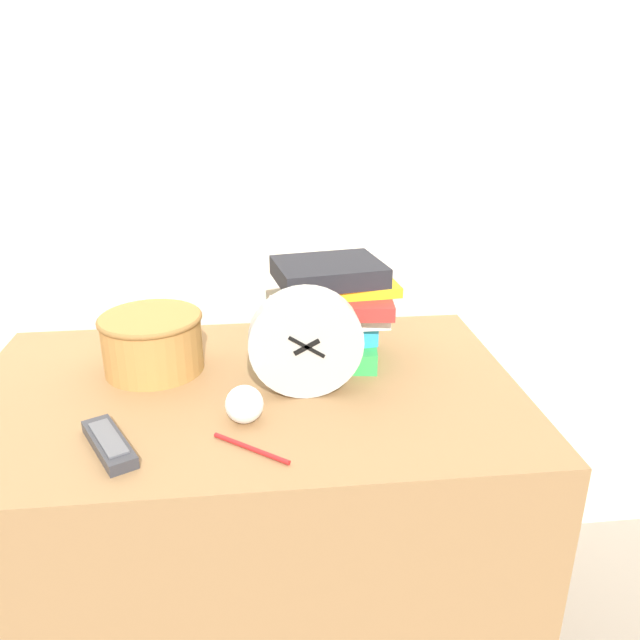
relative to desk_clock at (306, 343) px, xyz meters
name	(u,v)px	position (x,y,z in m)	size (l,w,h in m)	color
wall_back	(236,114)	(-0.11, 0.44, 0.37)	(6.00, 0.04, 2.40)	silver
desk	(253,539)	(-0.11, 0.04, -0.47)	(1.05, 0.65, 0.73)	olive
desk_clock	(306,343)	(0.00, 0.00, 0.00)	(0.21, 0.04, 0.21)	#B7B2A8
book_stack	(330,310)	(0.06, 0.16, 0.00)	(0.26, 0.22, 0.20)	green
basket	(152,340)	(-0.29, 0.14, -0.04)	(0.20, 0.20, 0.12)	#B27A3D
tv_remote	(109,443)	(-0.33, -0.15, -0.09)	(0.11, 0.16, 0.02)	#333338
crumpled_paper_ball	(245,404)	(-0.11, -0.08, -0.07)	(0.07, 0.07, 0.07)	white
pen	(251,448)	(-0.10, -0.18, -0.10)	(0.12, 0.10, 0.01)	#B21E1E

